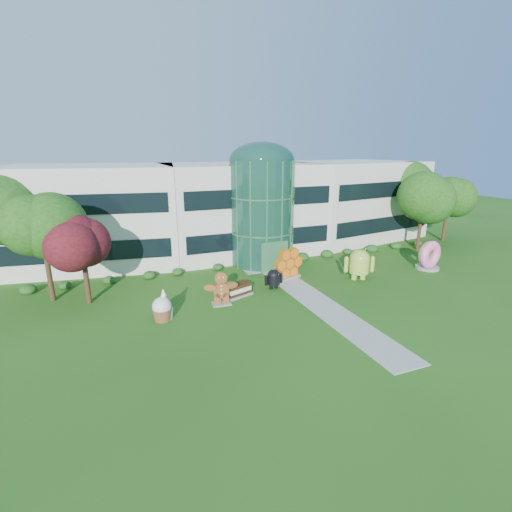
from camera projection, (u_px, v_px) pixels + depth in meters
name	position (u px, v px, depth m)	size (l,w,h in m)	color
ground	(327.00, 309.00, 25.92)	(140.00, 140.00, 0.00)	#215114
building	(240.00, 207.00, 40.65)	(46.00, 15.00, 9.30)	beige
atrium	(262.00, 213.00, 35.24)	(6.00, 6.00, 9.80)	#194738
walkway	(313.00, 299.00, 27.69)	(2.40, 20.00, 0.04)	#9E9E93
tree_red	(84.00, 263.00, 26.21)	(4.00, 4.00, 6.00)	#3F0C14
trees_backdrop	(258.00, 219.00, 36.32)	(52.00, 8.00, 8.40)	#154411
android_green	(359.00, 262.00, 31.47)	(2.72, 1.81, 3.08)	#A2C53F
android_black	(274.00, 278.00, 29.50)	(1.65, 1.10, 1.87)	black
donut	(429.00, 255.00, 34.27)	(2.64, 1.27, 2.75)	#F05BAA
gingerbread	(221.00, 288.00, 26.43)	(2.69, 1.04, 2.49)	brown
ice_cream_sandwich	(238.00, 290.00, 28.12)	(2.23, 1.11, 0.99)	black
honeycomb	(289.00, 264.00, 31.94)	(3.09, 1.10, 2.43)	orange
froyo	(164.00, 304.00, 24.18)	(1.21, 1.21, 2.08)	white
cupcake	(162.00, 309.00, 24.07)	(1.34, 1.34, 1.61)	white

